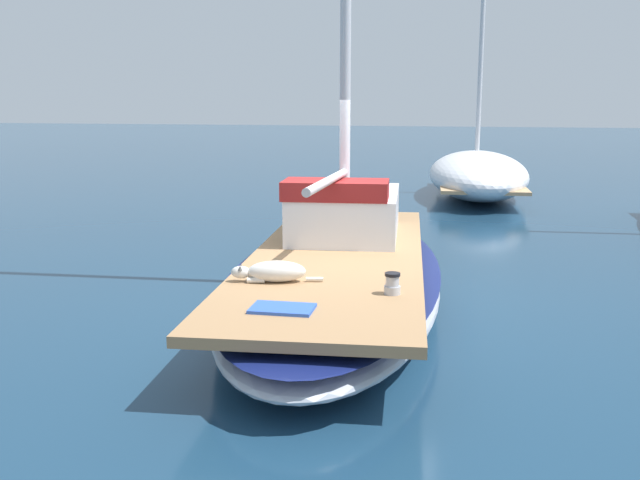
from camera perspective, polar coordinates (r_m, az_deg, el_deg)
ground_plane at (r=8.91m, az=1.38°, el=-5.16°), size 120.00×120.00×0.00m
sailboat_main at (r=8.82m, az=1.39°, el=-3.07°), size 3.15×7.43×0.66m
cabin_house at (r=9.78m, az=2.03°, el=2.34°), size 1.59×2.34×0.84m
dog_white at (r=7.35m, az=-3.77°, el=-2.54°), size 0.95×0.38×0.22m
deck_winch at (r=6.91m, az=5.80°, el=-3.53°), size 0.16×0.16×0.21m
deck_towel at (r=6.39m, az=-3.03°, el=-5.49°), size 0.57×0.37×0.03m
moored_boat_far_astern at (r=19.05m, az=12.49°, el=5.19°), size 2.90×6.45×6.28m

